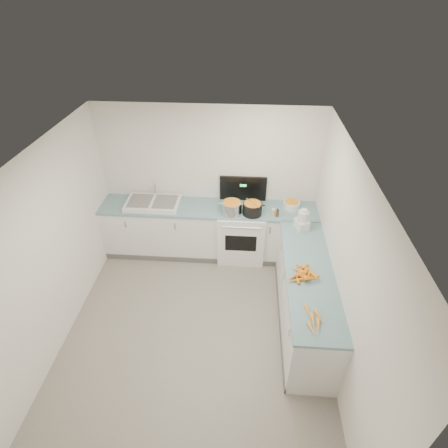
# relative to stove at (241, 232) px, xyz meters

# --- Properties ---
(floor) EXTENTS (3.50, 4.00, 0.00)m
(floor) POSITION_rel_stove_xyz_m (-0.55, -1.69, -0.47)
(floor) COLOR gray
(floor) RESTS_ON ground
(ceiling) EXTENTS (3.50, 4.00, 0.00)m
(ceiling) POSITION_rel_stove_xyz_m (-0.55, -1.69, 2.03)
(ceiling) COLOR white
(ceiling) RESTS_ON ground
(wall_back) EXTENTS (3.50, 0.00, 2.50)m
(wall_back) POSITION_rel_stove_xyz_m (-0.55, 0.31, 0.78)
(wall_back) COLOR white
(wall_back) RESTS_ON ground
(wall_left) EXTENTS (0.00, 4.00, 2.50)m
(wall_left) POSITION_rel_stove_xyz_m (-2.30, -1.69, 0.78)
(wall_left) COLOR white
(wall_left) RESTS_ON ground
(wall_right) EXTENTS (0.00, 4.00, 2.50)m
(wall_right) POSITION_rel_stove_xyz_m (1.20, -1.69, 0.78)
(wall_right) COLOR white
(wall_right) RESTS_ON ground
(counter_back) EXTENTS (3.50, 0.62, 0.94)m
(counter_back) POSITION_rel_stove_xyz_m (-0.55, 0.01, -0.00)
(counter_back) COLOR white
(counter_back) RESTS_ON ground
(counter_right) EXTENTS (0.62, 2.20, 0.94)m
(counter_right) POSITION_rel_stove_xyz_m (0.90, -1.39, -0.00)
(counter_right) COLOR white
(counter_right) RESTS_ON ground
(stove) EXTENTS (0.76, 0.65, 1.36)m
(stove) POSITION_rel_stove_xyz_m (0.00, 0.00, 0.00)
(stove) COLOR white
(stove) RESTS_ON ground
(sink) EXTENTS (0.86, 0.52, 0.31)m
(sink) POSITION_rel_stove_xyz_m (-1.45, 0.02, 0.50)
(sink) COLOR white
(sink) RESTS_ON counter_back
(steel_pot) EXTENTS (0.39, 0.39, 0.23)m
(steel_pot) POSITION_rel_stove_xyz_m (-0.16, -0.14, 0.56)
(steel_pot) COLOR silver
(steel_pot) RESTS_ON stove
(black_pot) EXTENTS (0.35, 0.35, 0.21)m
(black_pot) POSITION_rel_stove_xyz_m (0.16, -0.13, 0.55)
(black_pot) COLOR black
(black_pot) RESTS_ON stove
(wooden_spoon) EXTENTS (0.21, 0.27, 0.01)m
(wooden_spoon) POSITION_rel_stove_xyz_m (0.16, -0.13, 0.67)
(wooden_spoon) COLOR #AD7A47
(wooden_spoon) RESTS_ON black_pot
(mixing_bowl) EXTENTS (0.30, 0.30, 0.12)m
(mixing_bowl) POSITION_rel_stove_xyz_m (0.78, 0.08, 0.53)
(mixing_bowl) COLOR white
(mixing_bowl) RESTS_ON counter_back
(extract_bottle) EXTENTS (0.05, 0.05, 0.11)m
(extract_bottle) POSITION_rel_stove_xyz_m (0.55, -0.17, 0.52)
(extract_bottle) COLOR #593319
(extract_bottle) RESTS_ON counter_back
(spice_jar) EXTENTS (0.05, 0.05, 0.09)m
(spice_jar) POSITION_rel_stove_xyz_m (0.49, -0.14, 0.51)
(spice_jar) COLOR #E5B266
(spice_jar) RESTS_ON counter_back
(food_processor) EXTENTS (0.23, 0.25, 0.33)m
(food_processor) POSITION_rel_stove_xyz_m (0.89, -0.46, 0.61)
(food_processor) COLOR white
(food_processor) RESTS_ON counter_right
(carrot_pile) EXTENTS (0.39, 0.36, 0.09)m
(carrot_pile) POSITION_rel_stove_xyz_m (0.81, -1.48, 0.50)
(carrot_pile) COLOR orange
(carrot_pile) RESTS_ON counter_right
(peeled_carrots) EXTENTS (0.19, 0.44, 0.04)m
(peeled_carrots) POSITION_rel_stove_xyz_m (0.84, -2.17, 0.49)
(peeled_carrots) COLOR orange
(peeled_carrots) RESTS_ON counter_right
(peelings) EXTENTS (0.19, 0.30, 0.01)m
(peelings) POSITION_rel_stove_xyz_m (-1.68, 0.03, 0.54)
(peelings) COLOR tan
(peelings) RESTS_ON sink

